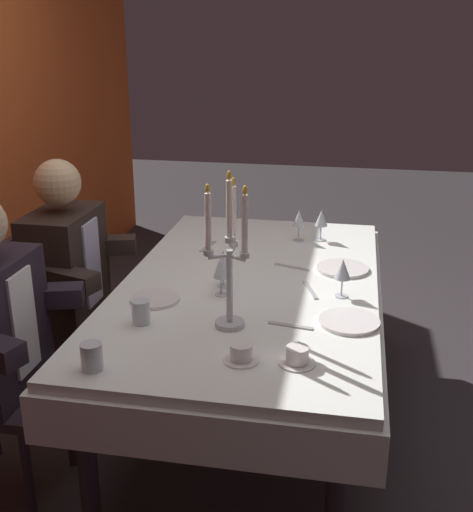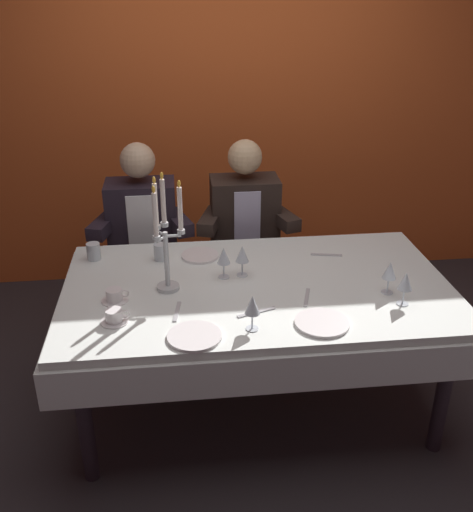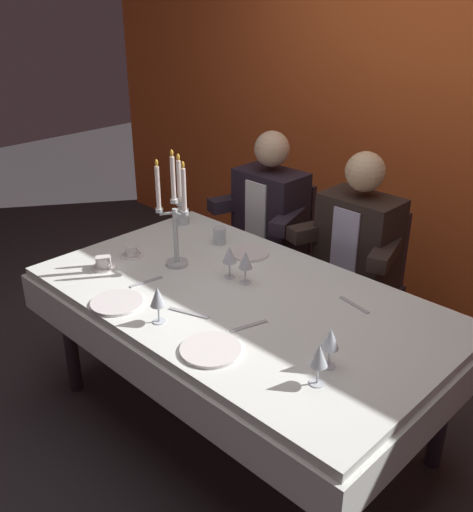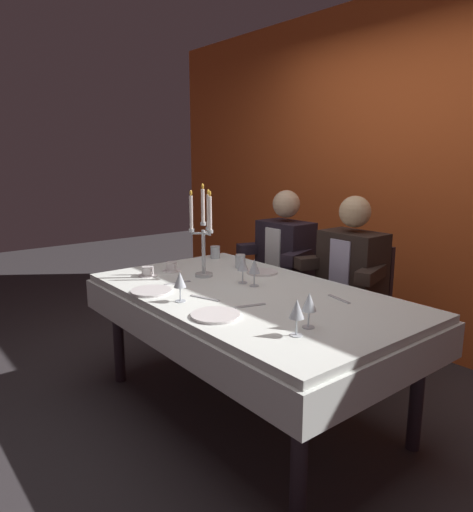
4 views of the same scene
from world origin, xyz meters
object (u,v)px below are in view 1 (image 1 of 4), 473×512
at_px(dinner_plate_0, 342,268).
at_px(dinner_plate_1, 155,299).
at_px(water_tumbler_0, 92,356).
at_px(wine_glass_4, 223,261).
at_px(seated_diner_1, 64,266).
at_px(wine_glass_3, 221,269).
at_px(candelabra, 229,260).
at_px(wine_glass_1, 299,219).
at_px(dining_table, 249,307).
at_px(water_tumbler_1, 141,312).
at_px(dinner_plate_2, 349,321).
at_px(coffee_cup_0, 297,356).
at_px(wine_glass_2, 343,270).
at_px(coffee_cup_1, 241,353).
at_px(wine_glass_0, 321,219).

height_order(dinner_plate_0, dinner_plate_1, same).
distance_m(dinner_plate_0, water_tumbler_0, 1.31).
xyz_separation_m(dinner_plate_0, wine_glass_4, (-0.29, 0.50, 0.11)).
bearing_deg(seated_diner_1, wine_glass_3, -104.45).
xyz_separation_m(candelabra, wine_glass_1, (1.04, -0.16, -0.15)).
height_order(dining_table, seated_diner_1, seated_diner_1).
relative_size(wine_glass_1, water_tumbler_0, 1.79).
relative_size(candelabra, seated_diner_1, 0.48).
bearing_deg(water_tumbler_1, wine_glass_1, -24.20).
relative_size(dining_table, dinner_plate_2, 8.37).
distance_m(dinner_plate_2, water_tumbler_0, 0.96).
xyz_separation_m(wine_glass_3, water_tumbler_0, (-0.67, 0.29, -0.07)).
height_order(candelabra, dinner_plate_2, candelabra).
height_order(wine_glass_3, coffee_cup_0, wine_glass_3).
bearing_deg(dinner_plate_0, water_tumbler_0, 143.88).
relative_size(dinner_plate_0, water_tumbler_0, 2.62).
distance_m(candelabra, wine_glass_2, 0.56).
height_order(dinner_plate_1, water_tumbler_0, water_tumbler_0).
height_order(dining_table, coffee_cup_1, coffee_cup_1).
distance_m(dining_table, wine_glass_2, 0.47).
xyz_separation_m(wine_glass_0, wine_glass_2, (-0.72, -0.13, 0.00)).
xyz_separation_m(dinner_plate_2, water_tumbler_1, (-0.14, 0.77, 0.04)).
distance_m(wine_glass_0, seated_diner_1, 1.30).
xyz_separation_m(dinner_plate_0, wine_glass_2, (-0.31, -0.00, 0.11)).
relative_size(coffee_cup_0, seated_diner_1, 0.11).
relative_size(dinner_plate_2, coffee_cup_0, 1.76).
distance_m(candelabra, wine_glass_3, 0.33).
height_order(dining_table, dinner_plate_0, dinner_plate_0).
xyz_separation_m(dinner_plate_1, coffee_cup_1, (-0.42, -0.43, 0.02)).
height_order(dinner_plate_1, wine_glass_3, wine_glass_3).
xyz_separation_m(dining_table, wine_glass_1, (0.61, -0.16, 0.24)).
xyz_separation_m(dining_table, dinner_plate_0, (0.23, -0.39, 0.13)).
bearing_deg(dinner_plate_0, wine_glass_4, 120.33).
bearing_deg(water_tumbler_0, water_tumbler_1, -7.44).
xyz_separation_m(wine_glass_3, seated_diner_1, (0.20, 0.79, -0.12)).
bearing_deg(wine_glass_2, coffee_cup_1, 152.83).
relative_size(dinner_plate_0, wine_glass_0, 1.46).
distance_m(water_tumbler_0, seated_diner_1, 1.02).
distance_m(wine_glass_1, wine_glass_3, 0.80).
relative_size(wine_glass_2, coffee_cup_1, 1.24).
xyz_separation_m(wine_glass_1, wine_glass_2, (-0.69, -0.24, 0.00)).
distance_m(dinner_plate_2, coffee_cup_1, 0.50).
bearing_deg(wine_glass_0, wine_glass_3, 155.78).
height_order(dining_table, wine_glass_1, wine_glass_1).
bearing_deg(water_tumbler_0, wine_glass_4, -19.78).
distance_m(wine_glass_4, water_tumbler_1, 0.48).
bearing_deg(coffee_cup_1, seated_diner_1, 53.09).
relative_size(dinner_plate_0, coffee_cup_0, 1.82).
xyz_separation_m(wine_glass_1, coffee_cup_1, (-1.29, 0.07, -0.09)).
relative_size(wine_glass_4, water_tumbler_0, 1.79).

